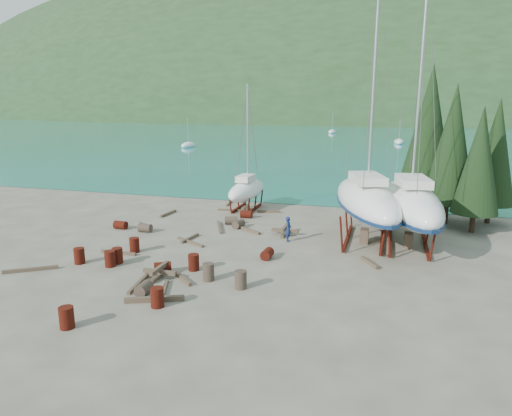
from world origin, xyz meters
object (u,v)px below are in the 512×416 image
(large_sailboat_near, at_px, (367,200))
(large_sailboat_far, at_px, (411,203))
(small_sailboat_shore, at_px, (247,190))
(worker, at_px, (288,229))

(large_sailboat_near, height_order, large_sailboat_far, large_sailboat_near)
(large_sailboat_near, relative_size, large_sailboat_far, 1.01)
(small_sailboat_shore, distance_m, worker, 9.37)
(large_sailboat_near, distance_m, worker, 5.27)
(large_sailboat_near, bearing_deg, worker, -178.49)
(large_sailboat_far, xyz_separation_m, worker, (-7.32, -1.37, -1.87))
(large_sailboat_far, distance_m, small_sailboat_shore, 14.11)
(large_sailboat_far, bearing_deg, worker, -178.63)
(small_sailboat_shore, xyz_separation_m, worker, (5.23, -7.73, -0.85))
(worker, bearing_deg, small_sailboat_shore, 29.29)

